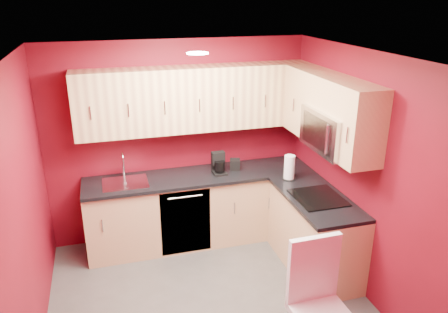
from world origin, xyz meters
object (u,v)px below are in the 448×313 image
sink (125,180)px  paper_towel (289,167)px  coffee_maker (219,164)px  napkin_holder (235,164)px  dining_chair (323,310)px  microwave (334,131)px

sink → paper_towel: bearing=-13.0°
coffee_maker → sink: bearing=175.8°
coffee_maker → paper_towel: paper_towel is taller
napkin_holder → dining_chair: (0.04, -2.29, -0.41)m
microwave → napkin_holder: size_ratio=5.68×
microwave → sink: size_ratio=1.46×
paper_towel → dining_chair: 1.96m
microwave → coffee_maker: microwave is taller
microwave → coffee_maker: size_ratio=2.87×
sink → coffee_maker: size_ratio=1.96×
sink → napkin_holder: 1.36m
paper_towel → napkin_holder: bearing=139.1°
sink → coffee_maker: sink is taller
coffee_maker → dining_chair: size_ratio=0.23×
sink → paper_towel: sink is taller
coffee_maker → napkin_holder: coffee_maker is taller
napkin_holder → coffee_maker: bearing=-160.6°
microwave → sink: bearing=154.4°
microwave → coffee_maker: 1.48m
dining_chair → microwave: bearing=60.2°
microwave → paper_towel: size_ratio=2.58×
microwave → dining_chair: microwave is taller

